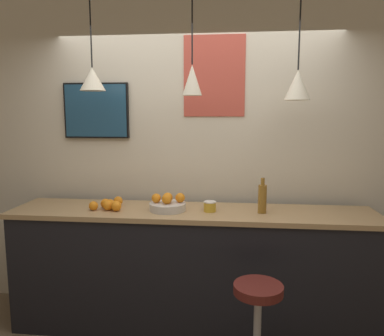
{
  "coord_description": "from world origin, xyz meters",
  "views": [
    {
      "loc": [
        0.32,
        -2.3,
        1.8
      ],
      "look_at": [
        0.0,
        0.68,
        1.37
      ],
      "focal_mm": 35.0,
      "sensor_mm": 36.0,
      "label": 1
    }
  ],
  "objects_px": {
    "juice_bottle": "(262,198)",
    "mounted_tv": "(96,111)",
    "bar_stool": "(257,325)",
    "fruit_bowl": "(168,204)",
    "spread_jar": "(210,206)"
  },
  "relations": [
    {
      "from": "mounted_tv",
      "to": "spread_jar",
      "type": "bearing_deg",
      "value": -19.87
    },
    {
      "from": "fruit_bowl",
      "to": "juice_bottle",
      "type": "relative_size",
      "value": 1.05
    },
    {
      "from": "juice_bottle",
      "to": "fruit_bowl",
      "type": "bearing_deg",
      "value": 180.0
    },
    {
      "from": "bar_stool",
      "to": "mounted_tv",
      "type": "relative_size",
      "value": 1.19
    },
    {
      "from": "bar_stool",
      "to": "spread_jar",
      "type": "height_order",
      "value": "spread_jar"
    },
    {
      "from": "spread_jar",
      "to": "mounted_tv",
      "type": "xyz_separation_m",
      "value": [
        -1.07,
        0.39,
        0.77
      ]
    },
    {
      "from": "bar_stool",
      "to": "fruit_bowl",
      "type": "relative_size",
      "value": 2.39
    },
    {
      "from": "fruit_bowl",
      "to": "juice_bottle",
      "type": "height_order",
      "value": "juice_bottle"
    },
    {
      "from": "juice_bottle",
      "to": "mounted_tv",
      "type": "bearing_deg",
      "value": 165.44
    },
    {
      "from": "spread_jar",
      "to": "fruit_bowl",
      "type": "bearing_deg",
      "value": 179.99
    },
    {
      "from": "spread_jar",
      "to": "mounted_tv",
      "type": "relative_size",
      "value": 0.17
    },
    {
      "from": "spread_jar",
      "to": "mounted_tv",
      "type": "distance_m",
      "value": 1.37
    },
    {
      "from": "fruit_bowl",
      "to": "spread_jar",
      "type": "relative_size",
      "value": 2.97
    },
    {
      "from": "juice_bottle",
      "to": "bar_stool",
      "type": "bearing_deg",
      "value": -95.63
    },
    {
      "from": "bar_stool",
      "to": "fruit_bowl",
      "type": "distance_m",
      "value": 1.14
    }
  ]
}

